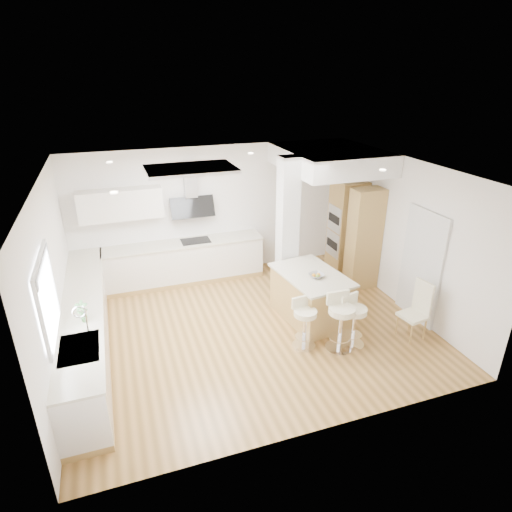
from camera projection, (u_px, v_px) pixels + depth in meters
name	position (u px, v px, depth m)	size (l,w,h in m)	color
ground	(251.00, 328.00, 7.60)	(6.00, 6.00, 0.00)	#AB7C3F
ceiling	(251.00, 328.00, 7.60)	(6.00, 5.00, 0.02)	white
wall_back	(214.00, 212.00, 9.19)	(6.00, 0.04, 2.80)	white
wall_left	(53.00, 284.00, 6.14)	(0.04, 5.00, 2.80)	white
wall_right	(404.00, 235.00, 7.93)	(0.04, 5.00, 2.80)	white
skylight	(191.00, 169.00, 6.76)	(4.10, 2.10, 0.06)	silver
window_left	(46.00, 294.00, 5.25)	(0.06, 1.28, 1.07)	silver
doorway_right	(421.00, 268.00, 7.56)	(0.05, 1.00, 2.10)	#473D37
counter_left	(86.00, 327.00, 6.81)	(0.63, 4.50, 1.35)	tan
counter_back	(176.00, 252.00, 8.97)	(3.62, 0.63, 2.50)	tan
pillar	(287.00, 230.00, 8.17)	(0.35, 0.35, 2.80)	silver
soffit	(330.00, 159.00, 8.38)	(1.78, 2.20, 0.40)	white
oven_column	(353.00, 232.00, 9.03)	(0.63, 1.21, 2.10)	tan
peninsula	(310.00, 296.00, 7.74)	(1.16, 1.59, 0.97)	tan
bar_stool_a	(304.00, 321.00, 6.92)	(0.43, 0.43, 0.87)	white
bar_stool_b	(340.00, 319.00, 6.84)	(0.46, 0.46, 0.99)	white
bar_stool_c	(353.00, 318.00, 6.96)	(0.49, 0.49, 0.89)	white
dining_chair	(418.00, 308.00, 7.18)	(0.45, 0.45, 1.02)	#EEE7C1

